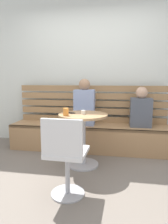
# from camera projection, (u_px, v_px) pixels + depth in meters

# --- Properties ---
(ground) EXTENTS (8.00, 8.00, 0.00)m
(ground) POSITION_uv_depth(u_px,v_px,m) (74.00, 184.00, 2.32)
(ground) COLOR #70665B
(back_wall) EXTENTS (5.20, 0.10, 2.90)m
(back_wall) POSITION_uv_depth(u_px,v_px,m) (93.00, 66.00, 3.69)
(back_wall) COLOR silver
(back_wall) RESTS_ON ground
(booth_bench) EXTENTS (2.70, 0.52, 0.44)m
(booth_bench) POSITION_uv_depth(u_px,v_px,m) (89.00, 137.00, 3.45)
(booth_bench) COLOR #A87C51
(booth_bench) RESTS_ON ground
(booth_backrest) EXTENTS (2.65, 0.04, 0.66)m
(booth_backrest) POSITION_uv_depth(u_px,v_px,m) (91.00, 104.00, 3.60)
(booth_backrest) COLOR #9A7249
(booth_backrest) RESTS_ON booth_bench
(cafe_table) EXTENTS (0.68, 0.68, 0.74)m
(cafe_table) POSITION_uv_depth(u_px,v_px,m) (83.00, 130.00, 2.77)
(cafe_table) COLOR #ADADB2
(cafe_table) RESTS_ON ground
(white_chair) EXTENTS (0.41, 0.41, 0.85)m
(white_chair) POSITION_uv_depth(u_px,v_px,m) (65.00, 155.00, 1.99)
(white_chair) COLOR #ADADB2
(white_chair) RESTS_ON ground
(person_adult) EXTENTS (0.34, 0.22, 0.78)m
(person_adult) POSITION_uv_depth(u_px,v_px,m) (84.00, 104.00, 3.37)
(person_adult) COLOR #8C9EC6
(person_adult) RESTS_ON booth_bench
(person_child_left) EXTENTS (0.34, 0.22, 0.65)m
(person_child_left) POSITION_uv_depth(u_px,v_px,m) (141.00, 109.00, 3.25)
(person_child_left) COLOR #4C515B
(person_child_left) RESTS_ON booth_bench
(cup_espresso_small) EXTENTS (0.06, 0.06, 0.05)m
(cup_espresso_small) POSITION_uv_depth(u_px,v_px,m) (83.00, 112.00, 2.71)
(cup_espresso_small) COLOR silver
(cup_espresso_small) RESTS_ON cafe_table
(cup_tumbler_orange) EXTENTS (0.07, 0.07, 0.10)m
(cup_tumbler_orange) POSITION_uv_depth(u_px,v_px,m) (66.00, 112.00, 2.61)
(cup_tumbler_orange) COLOR orange
(cup_tumbler_orange) RESTS_ON cafe_table
(phone_on_table) EXTENTS (0.15, 0.14, 0.01)m
(phone_on_table) POSITION_uv_depth(u_px,v_px,m) (70.00, 113.00, 2.81)
(phone_on_table) COLOR black
(phone_on_table) RESTS_ON cafe_table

